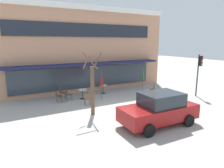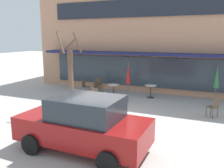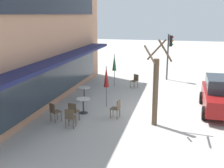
{
  "view_description": "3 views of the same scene",
  "coord_description": "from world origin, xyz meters",
  "px_view_note": "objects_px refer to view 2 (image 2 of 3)",
  "views": [
    {
      "loc": [
        -6.45,
        -10.32,
        4.36
      ],
      "look_at": [
        0.69,
        2.77,
        1.22
      ],
      "focal_mm": 32.0,
      "sensor_mm": 36.0,
      "label": 1
    },
    {
      "loc": [
        4.16,
        -8.81,
        3.56
      ],
      "look_at": [
        -0.8,
        2.79,
        1.06
      ],
      "focal_mm": 38.0,
      "sensor_mm": 36.0,
      "label": 2
    },
    {
      "loc": [
        -13.77,
        -0.45,
        4.8
      ],
      "look_at": [
        0.51,
        2.99,
        1.14
      ],
      "focal_mm": 45.0,
      "sensor_mm": 36.0,
      "label": 3
    }
  ],
  "objects_px": {
    "patio_umbrella_cream_folded": "(128,73)",
    "cafe_chair_2": "(85,86)",
    "cafe_chair_3": "(214,106)",
    "street_tree": "(71,78)",
    "cafe_table_near_wall": "(113,89)",
    "cafe_chair_1": "(99,84)",
    "patio_umbrella_green_folded": "(217,77)",
    "cafe_chair_0": "(96,94)",
    "cafe_table_streetside": "(151,89)",
    "parked_sedan": "(84,124)",
    "cafe_chair_4": "(97,87)"
  },
  "relations": [
    {
      "from": "cafe_chair_3",
      "to": "cafe_chair_2",
      "type": "bearing_deg",
      "value": 167.73
    },
    {
      "from": "cafe_chair_0",
      "to": "cafe_chair_1",
      "type": "relative_size",
      "value": 1.0
    },
    {
      "from": "cafe_chair_4",
      "to": "street_tree",
      "type": "relative_size",
      "value": 0.23
    },
    {
      "from": "cafe_chair_0",
      "to": "cafe_chair_2",
      "type": "distance_m",
      "value": 2.35
    },
    {
      "from": "patio_umbrella_cream_folded",
      "to": "cafe_chair_2",
      "type": "bearing_deg",
      "value": 166.01
    },
    {
      "from": "cafe_table_near_wall",
      "to": "cafe_chair_2",
      "type": "relative_size",
      "value": 0.85
    },
    {
      "from": "cafe_table_near_wall",
      "to": "cafe_chair_1",
      "type": "xyz_separation_m",
      "value": [
        -1.41,
        0.89,
        0.01
      ]
    },
    {
      "from": "patio_umbrella_green_folded",
      "to": "cafe_chair_4",
      "type": "distance_m",
      "value": 6.87
    },
    {
      "from": "cafe_table_near_wall",
      "to": "cafe_chair_3",
      "type": "height_order",
      "value": "cafe_chair_3"
    },
    {
      "from": "patio_umbrella_cream_folded",
      "to": "cafe_chair_2",
      "type": "distance_m",
      "value": 3.44
    },
    {
      "from": "cafe_table_streetside",
      "to": "street_tree",
      "type": "bearing_deg",
      "value": -123.19
    },
    {
      "from": "cafe_table_streetside",
      "to": "cafe_chair_2",
      "type": "relative_size",
      "value": 0.85
    },
    {
      "from": "cafe_chair_1",
      "to": "cafe_chair_0",
      "type": "bearing_deg",
      "value": -66.81
    },
    {
      "from": "cafe_chair_2",
      "to": "cafe_chair_4",
      "type": "bearing_deg",
      "value": 11.09
    },
    {
      "from": "cafe_chair_1",
      "to": "street_tree",
      "type": "distance_m",
      "value": 4.68
    },
    {
      "from": "cafe_table_streetside",
      "to": "street_tree",
      "type": "distance_m",
      "value": 5.22
    },
    {
      "from": "patio_umbrella_green_folded",
      "to": "street_tree",
      "type": "height_order",
      "value": "street_tree"
    },
    {
      "from": "cafe_chair_3",
      "to": "cafe_chair_4",
      "type": "bearing_deg",
      "value": 165.16
    },
    {
      "from": "patio_umbrella_green_folded",
      "to": "street_tree",
      "type": "distance_m",
      "value": 7.11
    },
    {
      "from": "cafe_table_streetside",
      "to": "cafe_chair_3",
      "type": "distance_m",
      "value": 4.22
    },
    {
      "from": "cafe_table_streetside",
      "to": "cafe_chair_3",
      "type": "relative_size",
      "value": 0.85
    },
    {
      "from": "patio_umbrella_green_folded",
      "to": "cafe_chair_0",
      "type": "xyz_separation_m",
      "value": [
        -5.9,
        -1.48,
        -1.1
      ]
    },
    {
      "from": "patio_umbrella_cream_folded",
      "to": "cafe_chair_4",
      "type": "distance_m",
      "value": 2.8
    },
    {
      "from": "cafe_chair_3",
      "to": "street_tree",
      "type": "relative_size",
      "value": 0.23
    },
    {
      "from": "patio_umbrella_green_folded",
      "to": "cafe_chair_0",
      "type": "distance_m",
      "value": 6.18
    },
    {
      "from": "patio_umbrella_green_folded",
      "to": "street_tree",
      "type": "xyz_separation_m",
      "value": [
        -6.3,
        -3.3,
        0.06
      ]
    },
    {
      "from": "patio_umbrella_green_folded",
      "to": "cafe_chair_0",
      "type": "height_order",
      "value": "patio_umbrella_green_folded"
    },
    {
      "from": "cafe_chair_0",
      "to": "cafe_chair_1",
      "type": "xyz_separation_m",
      "value": [
        -1.13,
        2.65,
        0.0
      ]
    },
    {
      "from": "patio_umbrella_cream_folded",
      "to": "cafe_chair_0",
      "type": "relative_size",
      "value": 2.47
    },
    {
      "from": "patio_umbrella_cream_folded",
      "to": "cafe_chair_1",
      "type": "xyz_separation_m",
      "value": [
        -2.66,
        1.76,
        -1.1
      ]
    },
    {
      "from": "cafe_chair_1",
      "to": "parked_sedan",
      "type": "bearing_deg",
      "value": -67.02
    },
    {
      "from": "patio_umbrella_cream_folded",
      "to": "cafe_chair_0",
      "type": "xyz_separation_m",
      "value": [
        -1.52,
        -0.89,
        -1.1
      ]
    },
    {
      "from": "parked_sedan",
      "to": "cafe_chair_2",
      "type": "bearing_deg",
      "value": 119.36
    },
    {
      "from": "cafe_table_streetside",
      "to": "patio_umbrella_cream_folded",
      "type": "distance_m",
      "value": 2.09
    },
    {
      "from": "cafe_table_streetside",
      "to": "patio_umbrella_cream_folded",
      "type": "height_order",
      "value": "patio_umbrella_cream_folded"
    },
    {
      "from": "cafe_table_near_wall",
      "to": "cafe_chair_0",
      "type": "bearing_deg",
      "value": -99.06
    },
    {
      "from": "patio_umbrella_cream_folded",
      "to": "cafe_chair_0",
      "type": "bearing_deg",
      "value": -149.65
    },
    {
      "from": "cafe_table_near_wall",
      "to": "street_tree",
      "type": "relative_size",
      "value": 0.2
    },
    {
      "from": "cafe_chair_1",
      "to": "parked_sedan",
      "type": "relative_size",
      "value": 0.21
    },
    {
      "from": "patio_umbrella_cream_folded",
      "to": "cafe_chair_3",
      "type": "distance_m",
      "value": 4.56
    },
    {
      "from": "cafe_chair_0",
      "to": "street_tree",
      "type": "xyz_separation_m",
      "value": [
        -0.39,
        -1.82,
        1.17
      ]
    },
    {
      "from": "cafe_chair_2",
      "to": "parked_sedan",
      "type": "height_order",
      "value": "parked_sedan"
    },
    {
      "from": "street_tree",
      "to": "cafe_table_near_wall",
      "type": "bearing_deg",
      "value": 79.36
    },
    {
      "from": "cafe_chair_4",
      "to": "cafe_table_streetside",
      "type": "bearing_deg",
      "value": 10.52
    },
    {
      "from": "patio_umbrella_cream_folded",
      "to": "parked_sedan",
      "type": "height_order",
      "value": "patio_umbrella_cream_folded"
    },
    {
      "from": "cafe_chair_1",
      "to": "cafe_chair_3",
      "type": "distance_m",
      "value": 7.47
    },
    {
      "from": "cafe_chair_1",
      "to": "cafe_chair_4",
      "type": "height_order",
      "value": "same"
    },
    {
      "from": "patio_umbrella_green_folded",
      "to": "cafe_table_streetside",
      "type": "bearing_deg",
      "value": 164.73
    },
    {
      "from": "cafe_table_streetside",
      "to": "parked_sedan",
      "type": "relative_size",
      "value": 0.18
    },
    {
      "from": "patio_umbrella_green_folded",
      "to": "cafe_chair_1",
      "type": "xyz_separation_m",
      "value": [
        -7.04,
        1.17,
        -1.1
      ]
    }
  ]
}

